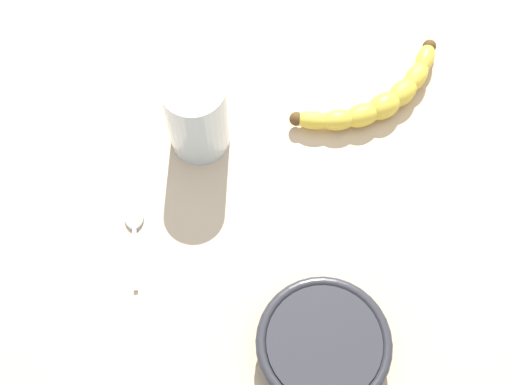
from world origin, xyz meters
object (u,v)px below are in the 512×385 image
ceramic_bowl (323,345)px  teaspoon (134,221)px  smoothie_glass (198,115)px  banana (378,99)px

ceramic_bowl → teaspoon: size_ratio=1.43×
smoothie_glass → teaspoon: 15.16cm
ceramic_bowl → banana: bearing=9.5°
teaspoon → smoothie_glass: bearing=-38.9°
smoothie_glass → ceramic_bowl: smoothie_glass is taller
smoothie_glass → ceramic_bowl: bearing=-127.6°
banana → ceramic_bowl: (-32.68, -5.48, 1.03)cm
banana → smoothie_glass: 23.85cm
ceramic_bowl → teaspoon: bearing=79.7°
banana → ceramic_bowl: 33.15cm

